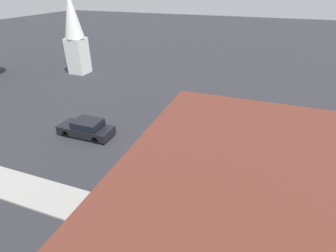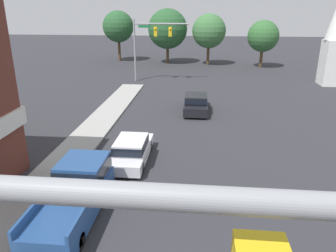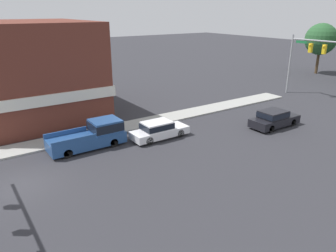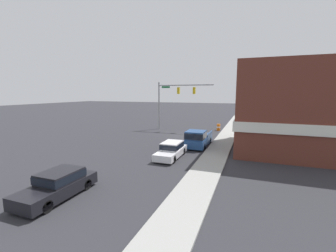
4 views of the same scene
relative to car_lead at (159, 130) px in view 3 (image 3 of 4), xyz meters
The scene contains 8 objects.
ground_plane 11.01m from the car_lead, 80.13° to the right, with size 200.00×200.00×0.00m, color #2D2D33.
sidewalk_curb 11.50m from the car_lead, 109.42° to the right, with size 2.40×60.00×0.14m.
far_signal_assembly 22.32m from the car_lead, 95.57° to the left, with size 6.37×0.49×7.12m.
car_lead is the anchor object (origin of this frame).
car_oncoming 10.56m from the car_lead, 70.98° to the left, with size 1.93×4.80×1.52m.
pickup_truck_parked 5.15m from the car_lead, 105.50° to the right, with size 2.08×5.72×1.96m.
corner_brick_building 14.13m from the car_lead, 150.48° to the right, with size 13.06×11.24×8.94m.
backdrop_tree_left_far 38.50m from the car_lead, 104.66° to the left, with size 4.94×4.94×7.95m.
Camera 3 is at (19.06, -2.52, 9.90)m, focal length 35.00 mm.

